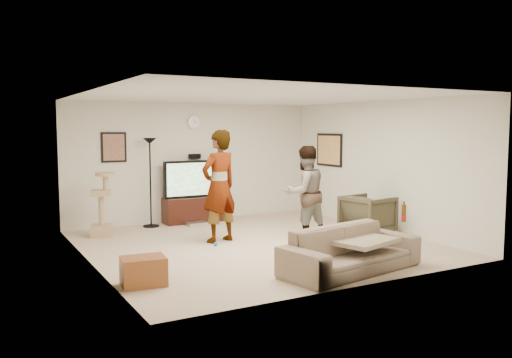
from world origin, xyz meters
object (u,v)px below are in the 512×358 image
armchair (368,215)px  person_right (305,193)px  sofa (351,250)px  floor_lamp (150,183)px  beer_bottle (404,213)px  person_left (219,186)px  side_table (143,271)px  tv_stand (194,210)px  tv (193,179)px  cat_tree (101,204)px

armchair → person_right: bearing=69.7°
sofa → armchair: 2.65m
floor_lamp → beer_bottle: floor_lamp is taller
person_left → side_table: person_left is taller
tv_stand → beer_bottle: beer_bottle is taller
beer_bottle → armchair: 2.10m
tv → cat_tree: tv is taller
tv_stand → sofa: sofa is taller
cat_tree → armchair: bearing=-27.9°
person_left → beer_bottle: bearing=108.3°
sofa → beer_bottle: beer_bottle is taller
floor_lamp → sofa: size_ratio=0.84×
cat_tree → beer_bottle: (3.41, -4.15, 0.15)m
floor_lamp → cat_tree: bearing=-157.7°
armchair → person_left: bearing=64.1°
tv → person_left: bearing=-99.9°
tv → tv_stand: bearing=0.0°
cat_tree → beer_bottle: cat_tree is taller
tv_stand → beer_bottle: (1.38, -4.67, 0.48)m
sofa → side_table: 2.81m
tv_stand → tv: size_ratio=0.98×
tv_stand → tv: tv is taller
cat_tree → sofa: bearing=-59.5°
person_right → sofa: (-0.66, -2.09, -0.53)m
side_table → person_left: bearing=44.1°
tv → sofa: tv is taller
floor_lamp → person_left: person_left is taller
sofa → tv_stand: bearing=85.1°
person_left → sofa: bearing=91.2°
person_left → armchair: bearing=148.5°
tv_stand → tv: 0.65m
person_left → tv_stand: bearing=-114.8°
tv_stand → tv: bearing=0.0°
floor_lamp → tv: bearing=4.2°
person_right → armchair: size_ratio=2.04×
tv_stand → armchair: (2.31, -2.82, 0.11)m
floor_lamp → sofa: floor_lamp is taller
sofa → armchair: bearing=34.3°
side_table → beer_bottle: bearing=-11.8°
tv_stand → person_left: person_left is taller
cat_tree → person_right: size_ratio=0.70×
beer_bottle → side_table: 3.79m
tv → floor_lamp: 0.96m
sofa → person_left: bearing=96.2°
person_left → person_right: (1.42, -0.55, -0.14)m
tv_stand → side_table: 4.53m
sofa → beer_bottle: 1.06m
armchair → side_table: armchair is taller
cat_tree → person_right: (3.10, -2.06, 0.25)m
tv → person_right: bearing=-67.5°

